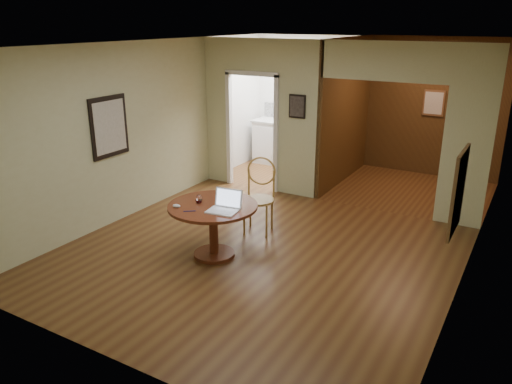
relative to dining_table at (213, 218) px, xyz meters
The scene contains 11 objects.
floor 0.76m from the dining_table, 27.67° to the left, with size 5.00×5.00×0.00m, color #4E2C16.
room_shell 3.43m from the dining_table, 89.91° to the left, with size 5.20×7.50×5.00m.
dining_table is the anchor object (origin of this frame).
chair 1.06m from the dining_table, 84.74° to the left, with size 0.58×0.58×1.11m.
open_laptop 0.37m from the dining_table, 18.84° to the right, with size 0.40×0.36×0.26m.
closed_laptop 0.30m from the dining_table, 58.15° to the left, with size 0.31×0.20×0.02m, color #BBBBC0.
mouse 0.51m from the dining_table, 137.79° to the right, with size 0.11×0.06×0.04m, color white.
wine_glass 0.32m from the dining_table, behind, with size 0.10×0.10×0.11m, color white, non-canonical shape.
pen 0.41m from the dining_table, 108.87° to the right, with size 0.01×0.01×0.15m, color navy.
kitchen_cabinet 4.53m from the dining_table, 101.14° to the left, with size 2.06×0.60×0.94m.
grocery_bag 4.53m from the dining_table, 98.58° to the left, with size 0.32×0.28×0.32m, color beige.
Camera 1 is at (3.04, -5.19, 3.02)m, focal length 35.00 mm.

